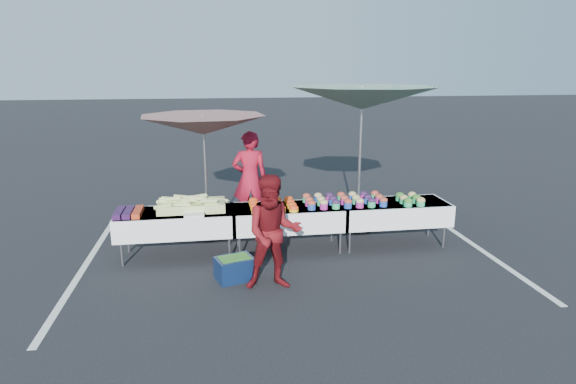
{
  "coord_description": "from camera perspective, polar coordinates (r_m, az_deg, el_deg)",
  "views": [
    {
      "loc": [
        -1.14,
        -7.47,
        2.98
      ],
      "look_at": [
        0.0,
        0.0,
        1.0
      ],
      "focal_mm": 30.0,
      "sensor_mm": 36.0,
      "label": 1
    }
  ],
  "objects": [
    {
      "name": "ground",
      "position": [
        8.13,
        0.0,
        -6.83
      ],
      "size": [
        80.0,
        80.0,
        0.0
      ],
      "primitive_type": "plane",
      "color": "black"
    },
    {
      "name": "stripe_left",
      "position": [
        8.3,
        -22.59,
        -7.53
      ],
      "size": [
        0.1,
        5.0,
        0.0
      ],
      "primitive_type": "cube",
      "color": "silver",
      "rests_on": "ground"
    },
    {
      "name": "stripe_right",
      "position": [
        9.14,
        20.33,
        -5.29
      ],
      "size": [
        0.1,
        5.0,
        0.0
      ],
      "primitive_type": "cube",
      "color": "silver",
      "rests_on": "ground"
    },
    {
      "name": "table_left",
      "position": [
        7.88,
        -13.08,
        -3.44
      ],
      "size": [
        1.86,
        0.81,
        0.75
      ],
      "color": "white",
      "rests_on": "ground"
    },
    {
      "name": "table_center",
      "position": [
        7.93,
        0.0,
        -2.91
      ],
      "size": [
        1.86,
        0.81,
        0.75
      ],
      "color": "white",
      "rests_on": "ground"
    },
    {
      "name": "table_right",
      "position": [
        8.38,
        12.26,
        -2.28
      ],
      "size": [
        1.86,
        0.81,
        0.75
      ],
      "color": "white",
      "rests_on": "ground"
    },
    {
      "name": "berry_punnets",
      "position": [
        7.85,
        -18.37,
        -2.3
      ],
      "size": [
        0.4,
        0.54,
        0.08
      ],
      "color": "black",
      "rests_on": "table_left"
    },
    {
      "name": "corn_pile",
      "position": [
        7.83,
        -11.42,
        -1.5
      ],
      "size": [
        1.16,
        0.57,
        0.26
      ],
      "color": "#94BA5F",
      "rests_on": "table_left"
    },
    {
      "name": "plastic_bags",
      "position": [
        7.51,
        -11.04,
        -2.67
      ],
      "size": [
        0.3,
        0.25,
        0.05
      ],
      "primitive_type": "cube",
      "color": "white",
      "rests_on": "table_left"
    },
    {
      "name": "carrot_bowls",
      "position": [
        7.83,
        -1.8,
        -1.51
      ],
      "size": [
        0.75,
        0.69,
        0.11
      ],
      "color": "gold",
      "rests_on": "table_center"
    },
    {
      "name": "potato_cups",
      "position": [
        8.05,
        6.7,
        -0.91
      ],
      "size": [
        1.34,
        0.58,
        0.16
      ],
      "color": "#21439D",
      "rests_on": "table_right"
    },
    {
      "name": "bean_baskets",
      "position": [
        8.33,
        14.27,
        -0.81
      ],
      "size": [
        0.36,
        0.5,
        0.15
      ],
      "color": "#2AAA65",
      "rests_on": "table_right"
    },
    {
      "name": "vendor",
      "position": [
        9.13,
        -4.53,
        1.55
      ],
      "size": [
        0.67,
        0.44,
        1.83
      ],
      "primitive_type": "imported",
      "rotation": [
        0.0,
        0.0,
        3.14
      ],
      "color": "maroon",
      "rests_on": "ground"
    },
    {
      "name": "customer",
      "position": [
        6.52,
        -1.74,
        -4.86
      ],
      "size": [
        0.81,
        0.64,
        1.6
      ],
      "primitive_type": "imported",
      "rotation": [
        0.0,
        0.0,
        -0.05
      ],
      "color": "#600E13",
      "rests_on": "ground"
    },
    {
      "name": "umbrella_left",
      "position": [
        8.33,
        -10.0,
        7.72
      ],
      "size": [
        2.68,
        2.68,
        2.21
      ],
      "rotation": [
        0.0,
        0.0,
        -0.28
      ],
      "color": "black",
      "rests_on": "ground"
    },
    {
      "name": "umbrella_right",
      "position": [
        8.69,
        8.78,
        10.82
      ],
      "size": [
        3.04,
        3.04,
        2.67
      ],
      "rotation": [
        0.0,
        0.0,
        0.18
      ],
      "color": "black",
      "rests_on": "ground"
    },
    {
      "name": "storage_bin",
      "position": [
        7.03,
        -6.34,
        -8.93
      ],
      "size": [
        0.61,
        0.52,
        0.34
      ],
      "rotation": [
        0.0,
        0.0,
        0.32
      ],
      "color": "#0B1937",
      "rests_on": "ground"
    }
  ]
}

